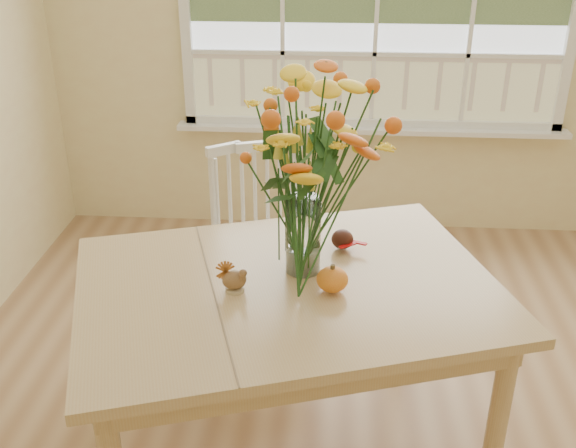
{
  "coord_description": "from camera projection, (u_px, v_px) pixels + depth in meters",
  "views": [
    {
      "loc": [
        -0.23,
        -1.86,
        2.01
      ],
      "look_at": [
        -0.38,
        0.19,
        1.0
      ],
      "focal_mm": 42.0,
      "sensor_mm": 36.0,
      "label": 1
    }
  ],
  "objects": [
    {
      "name": "wall_back",
      "position": [
        376.0,
        18.0,
        3.96
      ],
      "size": [
        4.0,
        0.02,
        2.7
      ],
      "primitive_type": "cube",
      "color": "beige",
      "rests_on": "floor"
    },
    {
      "name": "pumpkin",
      "position": [
        332.0,
        281.0,
        2.3
      ],
      "size": [
        0.11,
        0.11,
        0.09
      ],
      "primitive_type": "ellipsoid",
      "color": "#E55A1B",
      "rests_on": "dining_table"
    },
    {
      "name": "dining_table",
      "position": [
        288.0,
        305.0,
        2.41
      ],
      "size": [
        1.7,
        1.43,
        0.78
      ],
      "rotation": [
        0.0,
        0.0,
        0.31
      ],
      "color": "tan",
      "rests_on": "floor"
    },
    {
      "name": "dark_gourd",
      "position": [
        342.0,
        240.0,
        2.58
      ],
      "size": [
        0.12,
        0.08,
        0.08
      ],
      "color": "#38160F",
      "rests_on": "dining_table"
    },
    {
      "name": "turkey_figurine",
      "position": [
        234.0,
        280.0,
        2.3
      ],
      "size": [
        0.1,
        0.08,
        0.11
      ],
      "rotation": [
        0.0,
        0.0,
        0.24
      ],
      "color": "#CCB78C",
      "rests_on": "dining_table"
    },
    {
      "name": "flower_vase",
      "position": [
        304.0,
        161.0,
        2.26
      ],
      "size": [
        0.59,
        0.59,
        0.7
      ],
      "color": "white",
      "rests_on": "dining_table"
    },
    {
      "name": "windsor_chair",
      "position": [
        260.0,
        238.0,
        3.2
      ],
      "size": [
        0.56,
        0.54,
        0.96
      ],
      "rotation": [
        0.0,
        0.0,
        0.31
      ],
      "color": "white",
      "rests_on": "floor"
    }
  ]
}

